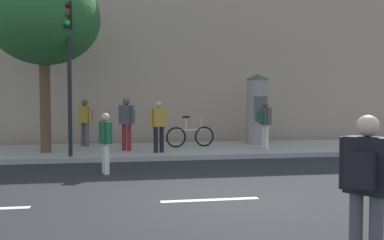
% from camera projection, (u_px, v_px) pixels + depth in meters
% --- Properties ---
extents(ground_plane, '(80.00, 80.00, 0.00)m').
position_uv_depth(ground_plane, '(210.00, 200.00, 7.59)').
color(ground_plane, '#232326').
extents(sidewalk_curb, '(36.00, 4.00, 0.15)m').
position_uv_depth(sidewalk_curb, '(167.00, 150.00, 14.48)').
color(sidewalk_curb, '#9E9B93').
rests_on(sidewalk_curb, ground_plane).
extents(lane_markings, '(25.80, 0.16, 0.01)m').
position_uv_depth(lane_markings, '(210.00, 200.00, 7.59)').
color(lane_markings, silver).
rests_on(lane_markings, ground_plane).
extents(building_backdrop, '(36.00, 5.00, 8.82)m').
position_uv_depth(building_backdrop, '(155.00, 43.00, 19.20)').
color(building_backdrop, tan).
rests_on(building_backdrop, ground_plane).
extents(traffic_light, '(0.24, 0.45, 4.46)m').
position_uv_depth(traffic_light, '(69.00, 54.00, 12.09)').
color(traffic_light, black).
rests_on(traffic_light, sidewalk_curb).
extents(poster_column, '(0.89, 0.89, 2.64)m').
position_uv_depth(poster_column, '(257.00, 108.00, 15.88)').
color(poster_column, gray).
rests_on(poster_column, sidewalk_curb).
extents(street_tree, '(3.48, 3.48, 5.72)m').
position_uv_depth(street_tree, '(44.00, 18.00, 13.13)').
color(street_tree, brown).
rests_on(street_tree, sidewalk_curb).
extents(pedestrian_in_red_top, '(0.34, 0.57, 1.49)m').
position_uv_depth(pedestrian_in_red_top, '(105.00, 139.00, 10.27)').
color(pedestrian_in_red_top, silver).
rests_on(pedestrian_in_red_top, ground_plane).
extents(pedestrian_with_bag, '(0.51, 0.52, 1.65)m').
position_uv_depth(pedestrian_with_bag, '(366.00, 180.00, 4.34)').
color(pedestrian_with_bag, '#4C4C51').
rests_on(pedestrian_with_bag, ground_plane).
extents(pedestrian_in_light_jacket, '(0.53, 0.53, 1.73)m').
position_uv_depth(pedestrian_in_light_jacket, '(127.00, 119.00, 13.74)').
color(pedestrian_in_light_jacket, maroon).
rests_on(pedestrian_in_light_jacket, sidewalk_curb).
extents(pedestrian_with_backpack, '(0.56, 0.46, 1.62)m').
position_uv_depth(pedestrian_with_backpack, '(158.00, 122.00, 13.24)').
color(pedestrian_with_backpack, black).
rests_on(pedestrian_with_backpack, sidewalk_curb).
extents(pedestrian_in_dark_shirt, '(0.43, 0.63, 1.63)m').
position_uv_depth(pedestrian_in_dark_shirt, '(265.00, 120.00, 14.33)').
color(pedestrian_in_dark_shirt, silver).
rests_on(pedestrian_in_dark_shirt, sidewalk_curb).
extents(pedestrian_near_pole, '(0.52, 0.52, 1.68)m').
position_uv_depth(pedestrian_near_pole, '(85.00, 118.00, 15.01)').
color(pedestrian_near_pole, '#4C4C51').
rests_on(pedestrian_near_pole, sidewalk_curb).
extents(bicycle_leaning, '(1.76, 0.33, 1.09)m').
position_uv_depth(bicycle_leaning, '(190.00, 136.00, 14.81)').
color(bicycle_leaning, black).
rests_on(bicycle_leaning, sidewalk_curb).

